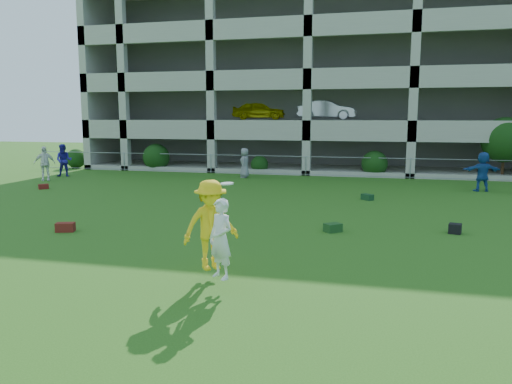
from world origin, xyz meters
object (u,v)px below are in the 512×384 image
(crate_d, at_px, (455,229))
(bystander_a, at_px, (64,160))
(bystander_c, at_px, (245,163))
(bystander_d, at_px, (483,172))
(frisbee_contest, at_px, (212,227))
(parking_garage, at_px, (324,83))
(bystander_b, at_px, (44,163))

(crate_d, bearing_deg, bystander_a, 154.28)
(bystander_c, relative_size, bystander_d, 0.91)
(frisbee_contest, xyz_separation_m, parking_garage, (-0.93, 28.42, 4.83))
(parking_garage, bearing_deg, bystander_b, -133.63)
(bystander_b, distance_m, bystander_c, 11.15)
(bystander_b, height_order, frisbee_contest, frisbee_contest)
(bystander_b, bearing_deg, bystander_c, -13.06)
(bystander_d, bearing_deg, bystander_b, -7.00)
(bystander_a, relative_size, parking_garage, 0.06)
(bystander_b, distance_m, crate_d, 21.90)
(bystander_b, distance_m, bystander_d, 22.85)
(crate_d, xyz_separation_m, parking_garage, (-6.62, 22.43, 5.86))
(bystander_a, height_order, frisbee_contest, frisbee_contest)
(bystander_b, height_order, bystander_c, bystander_b)
(bystander_c, height_order, frisbee_contest, frisbee_contest)
(bystander_d, height_order, parking_garage, parking_garage)
(bystander_c, distance_m, bystander_d, 12.59)
(bystander_d, xyz_separation_m, crate_d, (-2.43, -9.57, -0.79))
(frisbee_contest, bearing_deg, bystander_a, 132.89)
(bystander_b, distance_m, frisbee_contest, 20.28)
(bystander_c, xyz_separation_m, crate_d, (9.93, -11.96, -0.71))
(bystander_a, xyz_separation_m, crate_d, (20.40, -9.83, -0.81))
(bystander_a, distance_m, parking_garage, 19.34)
(bystander_c, bearing_deg, bystander_a, -84.21)
(bystander_d, height_order, crate_d, bystander_d)
(bystander_a, bearing_deg, bystander_b, -108.64)
(parking_garage, bearing_deg, frisbee_contest, -88.14)
(bystander_d, bearing_deg, bystander_c, -21.82)
(bystander_d, bearing_deg, crate_d, 64.84)
(bystander_b, bearing_deg, bystander_d, -29.84)
(bystander_d, relative_size, frisbee_contest, 0.96)
(bystander_b, bearing_deg, frisbee_contest, -77.44)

